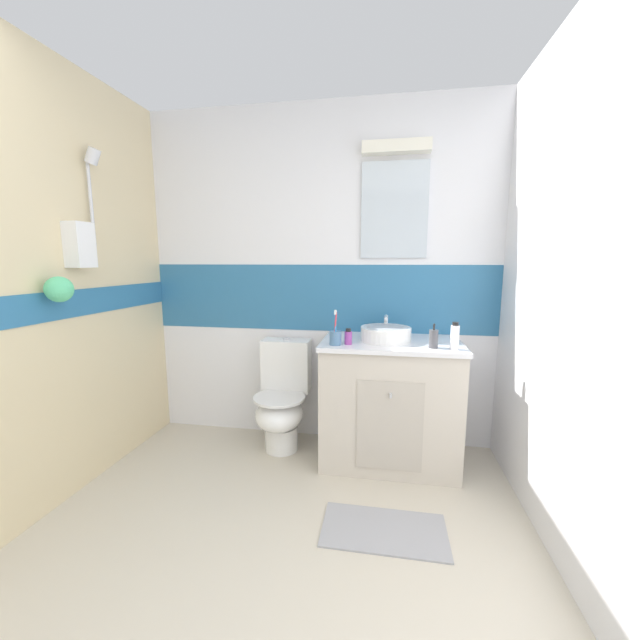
# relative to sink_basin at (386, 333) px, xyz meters

# --- Properties ---
(ground_plane) EXTENTS (3.20, 3.48, 0.04)m
(ground_plane) POSITION_rel_sink_basin_xyz_m (-0.51, -0.91, -0.92)
(ground_plane) COLOR beige
(wall_back_tiled) EXTENTS (3.20, 0.20, 2.50)m
(wall_back_tiled) POSITION_rel_sink_basin_xyz_m (-0.50, 0.34, 0.36)
(wall_back_tiled) COLOR white
(wall_back_tiled) RESTS_ON ground_plane
(wall_left_shower_alcove) EXTENTS (0.26, 3.48, 2.50)m
(wall_left_shower_alcove) POSITION_rel_sink_basin_xyz_m (-1.86, -0.91, 0.35)
(wall_left_shower_alcove) COLOR beige
(wall_left_shower_alcove) RESTS_ON ground_plane
(wall_right_plain) EXTENTS (0.10, 3.48, 2.50)m
(wall_right_plain) POSITION_rel_sink_basin_xyz_m (0.84, -0.91, 0.35)
(wall_right_plain) COLOR white
(wall_right_plain) RESTS_ON ground_plane
(vanity_cabinet) EXTENTS (0.92, 0.59, 0.85)m
(vanity_cabinet) POSITION_rel_sink_basin_xyz_m (0.04, 0.01, -0.47)
(vanity_cabinet) COLOR beige
(vanity_cabinet) RESTS_ON ground_plane
(sink_basin) EXTENTS (0.33, 0.38, 0.15)m
(sink_basin) POSITION_rel_sink_basin_xyz_m (0.00, 0.00, 0.00)
(sink_basin) COLOR white
(sink_basin) RESTS_ON vanity_cabinet
(toilet) EXTENTS (0.37, 0.50, 0.81)m
(toilet) POSITION_rel_sink_basin_xyz_m (-0.74, 0.05, -0.53)
(toilet) COLOR white
(toilet) RESTS_ON ground_plane
(toothbrush_cup) EXTENTS (0.08, 0.08, 0.23)m
(toothbrush_cup) POSITION_rel_sink_basin_xyz_m (-0.31, -0.19, 0.00)
(toothbrush_cup) COLOR #4C7299
(toothbrush_cup) RESTS_ON vanity_cabinet
(soap_dispenser) EXTENTS (0.05, 0.05, 0.15)m
(soap_dispenser) POSITION_rel_sink_basin_xyz_m (0.29, -0.17, 0.01)
(soap_dispenser) COLOR #4C4C51
(soap_dispenser) RESTS_ON vanity_cabinet
(deodorant_spray_can) EXTENTS (0.05, 0.05, 0.17)m
(deodorant_spray_can) POSITION_rel_sink_basin_xyz_m (0.41, -0.19, 0.03)
(deodorant_spray_can) COLOR white
(deodorant_spray_can) RESTS_ON vanity_cabinet
(lotion_bottle_short) EXTENTS (0.05, 0.05, 0.10)m
(lotion_bottle_short) POSITION_rel_sink_basin_xyz_m (-0.24, -0.16, -0.00)
(lotion_bottle_short) COLOR #993F99
(lotion_bottle_short) RESTS_ON vanity_cabinet
(bath_mat) EXTENTS (0.64, 0.34, 0.01)m
(bath_mat) POSITION_rel_sink_basin_xyz_m (0.02, -0.73, -0.89)
(bath_mat) COLOR #99999E
(bath_mat) RESTS_ON ground_plane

